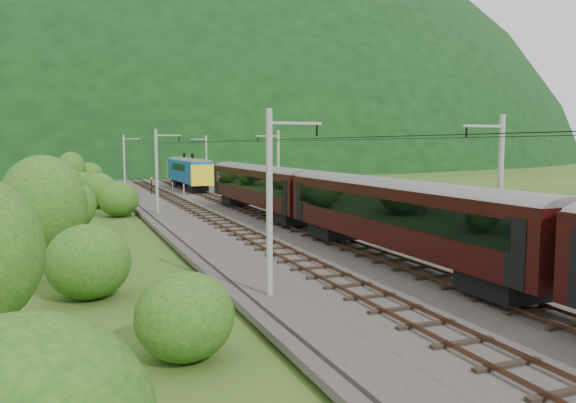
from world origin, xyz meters
name	(u,v)px	position (x,y,z in m)	size (l,w,h in m)	color
ground	(393,288)	(0.00, 0.00, 0.00)	(600.00, 600.00, 0.00)	#2D4B17
railbed	(308,249)	(0.00, 10.00, 0.15)	(14.00, 220.00, 0.30)	#38332D
track_left	(273,248)	(-2.40, 10.00, 0.37)	(2.40, 220.00, 0.27)	brown
track_right	(342,243)	(2.40, 10.00, 0.37)	(2.40, 220.00, 0.27)	brown
catenary_left	(157,169)	(-6.12, 32.00, 4.50)	(2.54, 192.28, 8.00)	gray
catenary_right	(277,167)	(6.12, 32.00, 4.50)	(2.54, 192.28, 8.00)	gray
overhead_wires	(309,140)	(0.00, 10.00, 7.10)	(4.83, 198.00, 0.03)	black
mountain_main	(98,159)	(0.00, 260.00, 0.00)	(504.00, 360.00, 244.00)	black
hazard_post_near	(173,187)	(-0.34, 57.10, 0.94)	(0.14, 0.14, 1.28)	red
hazard_post_far	(184,189)	(-0.03, 50.60, 1.02)	(0.15, 0.15, 1.43)	red
signal	(151,184)	(-3.76, 53.48, 1.59)	(0.24, 0.24, 2.20)	black
vegetation_left	(64,209)	(-14.44, 18.20, 2.47)	(13.52, 150.05, 6.63)	#194913
vegetation_right	(416,212)	(13.20, 17.53, 1.16)	(6.59, 95.14, 2.77)	#194913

